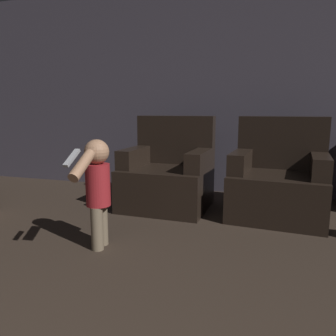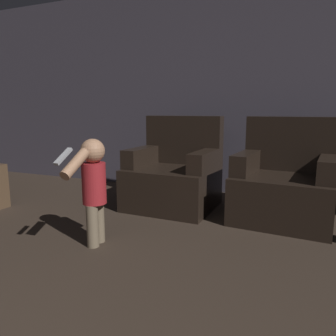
# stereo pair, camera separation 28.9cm
# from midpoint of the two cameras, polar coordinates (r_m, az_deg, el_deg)

# --- Properties ---
(wall_back) EXTENTS (8.40, 0.05, 2.60)m
(wall_back) POSITION_cam_midpoint_polar(r_m,az_deg,el_deg) (4.25, 4.22, 13.41)
(wall_back) COLOR #3D3842
(wall_back) RESTS_ON ground_plane
(armchair_left) EXTENTS (0.92, 0.84, 0.99)m
(armchair_left) POSITION_cam_midpoint_polar(r_m,az_deg,el_deg) (3.58, -2.30, -1.42)
(armchair_left) COLOR black
(armchair_left) RESTS_ON ground_plane
(armchair_right) EXTENTS (0.96, 0.89, 0.99)m
(armchair_right) POSITION_cam_midpoint_polar(r_m,az_deg,el_deg) (3.39, 16.34, -2.49)
(armchair_right) COLOR black
(armchair_right) RESTS_ON ground_plane
(person_toddler) EXTENTS (0.18, 0.58, 0.84)m
(person_toddler) POSITION_cam_midpoint_polar(r_m,az_deg,el_deg) (2.54, -15.41, -2.92)
(person_toddler) COLOR brown
(person_toddler) RESTS_ON ground_plane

